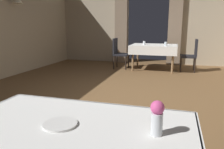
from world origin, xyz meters
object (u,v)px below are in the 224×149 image
flower_vase_near (157,117)px  plate_mid_b (168,44)px  glass_mid_a (166,44)px  dining_table_near (70,145)px  plate_near_c (60,124)px  glass_mid_c (144,43)px  chair_mid_right (191,54)px  chair_mid_left (119,52)px  dining_table_mid (154,48)px

flower_vase_near → plate_mid_b: bearing=91.7°
glass_mid_a → plate_mid_b: size_ratio=0.54×
dining_table_near → plate_near_c: size_ratio=7.12×
dining_table_near → glass_mid_c: 5.64m
dining_table_near → flower_vase_near: bearing=8.2°
chair_mid_right → chair_mid_left: bearing=-176.4°
glass_mid_a → glass_mid_c: bearing=156.5°
dining_table_near → glass_mid_a: size_ratio=11.65×
plate_near_c → glass_mid_c: (-0.34, 5.60, 0.05)m
flower_vase_near → chair_mid_left: bearing=106.5°
dining_table_near → chair_mid_right: size_ratio=1.47×
chair_mid_right → glass_mid_c: 1.39m
plate_near_c → glass_mid_c: 5.61m
dining_table_mid → glass_mid_c: (-0.29, -0.07, 0.14)m
chair_mid_right → flower_vase_near: flower_vase_near is taller
dining_table_mid → plate_mid_b: 0.45m
dining_table_mid → plate_near_c: bearing=-89.5°
dining_table_near → glass_mid_c: bearing=94.1°
dining_table_near → flower_vase_near: (0.46, 0.07, 0.20)m
dining_table_mid → glass_mid_c: size_ratio=12.53×
dining_table_mid → plate_mid_b: size_ratio=6.24×
chair_mid_left → glass_mid_a: bearing=-9.8°
chair_mid_left → glass_mid_c: 0.83m
flower_vase_near → plate_mid_b: (-0.17, 5.80, -0.09)m
dining_table_near → dining_table_mid: (-0.12, 5.70, 0.01)m
dining_table_near → plate_mid_b: size_ratio=6.27×
plate_near_c → plate_mid_b: size_ratio=0.88×
plate_near_c → glass_mid_a: size_ratio=1.64×
plate_near_c → chair_mid_left: bearing=101.3°
plate_near_c → plate_mid_b: 5.85m
dining_table_mid → chair_mid_left: bearing=-174.3°
chair_mid_left → plate_mid_b: size_ratio=4.27×
chair_mid_left → plate_mid_b: bearing=10.8°
chair_mid_left → dining_table_mid: bearing=5.7°
plate_near_c → glass_mid_c: glass_mid_c is taller
flower_vase_near → glass_mid_a: 5.28m
chair_mid_right → glass_mid_a: chair_mid_right is taller
dining_table_mid → plate_mid_b: plate_mid_b is taller
dining_table_near → plate_near_c: plate_near_c is taller
chair_mid_left → flower_vase_near: bearing=-73.5°
dining_table_near → plate_mid_b: (0.29, 5.87, 0.11)m
dining_table_mid → flower_vase_near: bearing=-84.2°
plate_mid_b → plate_near_c: bearing=-93.5°
flower_vase_near → plate_mid_b: size_ratio=0.83×
plate_mid_b → glass_mid_c: (-0.69, -0.25, 0.05)m
chair_mid_right → plate_near_c: size_ratio=4.85×
chair_mid_right → glass_mid_c: bearing=-175.8°
dining_table_near → plate_near_c: (-0.07, 0.03, 0.11)m
dining_table_near → chair_mid_left: bearing=101.9°
glass_mid_c → chair_mid_left: bearing=-177.5°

